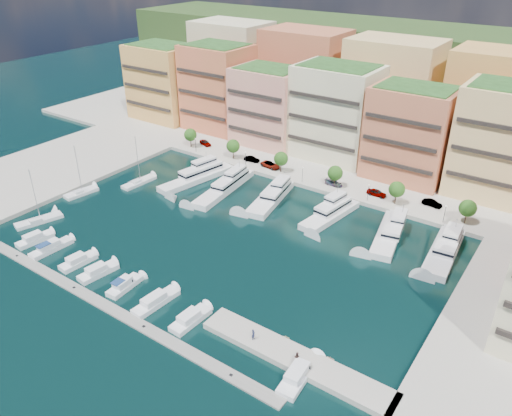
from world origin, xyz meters
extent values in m
plane|color=black|center=(0.00, 0.00, 0.00)|extent=(400.00, 400.00, 0.00)
cube|color=#9E998E|center=(0.00, 62.00, 0.00)|extent=(220.00, 64.00, 2.00)
cube|color=#9E998E|center=(-62.00, -8.00, 0.00)|extent=(34.00, 76.00, 2.00)
cube|color=#1C3616|center=(0.00, 110.00, 0.00)|extent=(240.00, 40.00, 58.00)
cube|color=gray|center=(-3.00, -30.00, 0.00)|extent=(72.00, 2.20, 0.35)
cube|color=#9E998E|center=(30.00, -22.00, 0.00)|extent=(32.00, 5.00, 2.00)
cube|color=#E6A654|center=(-66.00, 50.00, 13.00)|extent=(22.00, 16.00, 24.00)
cube|color=black|center=(-66.00, 41.75, 13.00)|extent=(20.24, 0.50, 0.90)
cube|color=#22481D|center=(-66.00, 50.00, 25.40)|extent=(19.36, 14.08, 0.80)
cube|color=#DB6349|center=(-44.00, 52.00, 14.00)|extent=(20.00, 16.00, 26.00)
cube|color=black|center=(-44.00, 43.75, 14.00)|extent=(18.40, 0.50, 0.90)
cube|color=#22481D|center=(-44.00, 52.00, 27.40)|extent=(17.60, 14.08, 0.80)
cube|color=#E3A07E|center=(-23.00, 50.00, 12.00)|extent=(20.00, 15.00, 22.00)
cube|color=black|center=(-23.00, 42.25, 12.00)|extent=(18.40, 0.50, 0.90)
cube|color=#22481D|center=(-23.00, 50.00, 23.40)|extent=(17.60, 13.20, 0.80)
cube|color=#F6EBBE|center=(-2.00, 52.00, 13.50)|extent=(22.00, 16.00, 25.00)
cube|color=black|center=(-2.00, 43.75, 13.50)|extent=(20.24, 0.50, 0.90)
cube|color=#22481D|center=(-2.00, 52.00, 26.40)|extent=(19.36, 14.08, 0.80)
cube|color=#C66E4A|center=(20.00, 50.00, 12.50)|extent=(20.00, 15.00, 23.00)
cube|color=black|center=(20.00, 42.25, 12.50)|extent=(18.40, 0.50, 0.90)
cube|color=#22481D|center=(20.00, 50.00, 24.40)|extent=(17.60, 13.20, 0.80)
cube|color=#EECF7E|center=(42.00, 52.00, 14.00)|extent=(22.00, 16.00, 26.00)
cube|color=black|center=(42.00, 43.75, 14.00)|extent=(20.24, 0.50, 0.90)
cube|color=#F6EBBE|center=(-55.00, 74.00, 16.00)|extent=(26.00, 18.00, 30.00)
cube|color=#C66E4A|center=(-25.00, 74.00, 16.00)|extent=(26.00, 18.00, 30.00)
cube|color=#EECF7E|center=(5.00, 74.00, 16.00)|extent=(26.00, 18.00, 30.00)
cube|color=#E6A654|center=(35.00, 74.00, 16.00)|extent=(26.00, 18.00, 30.00)
cylinder|color=#473323|center=(-40.00, 33.50, 2.50)|extent=(0.24, 0.24, 3.00)
sphere|color=#184914|center=(-40.00, 33.50, 4.75)|extent=(3.80, 3.80, 3.80)
cylinder|color=#473323|center=(-24.00, 33.50, 2.50)|extent=(0.24, 0.24, 3.00)
sphere|color=#184914|center=(-24.00, 33.50, 4.75)|extent=(3.80, 3.80, 3.80)
cylinder|color=#473323|center=(-8.00, 33.50, 2.50)|extent=(0.24, 0.24, 3.00)
sphere|color=#184914|center=(-8.00, 33.50, 4.75)|extent=(3.80, 3.80, 3.80)
cylinder|color=#473323|center=(8.00, 33.50, 2.50)|extent=(0.24, 0.24, 3.00)
sphere|color=#184914|center=(8.00, 33.50, 4.75)|extent=(3.80, 3.80, 3.80)
cylinder|color=#473323|center=(24.00, 33.50, 2.50)|extent=(0.24, 0.24, 3.00)
sphere|color=#184914|center=(24.00, 33.50, 4.75)|extent=(3.80, 3.80, 3.80)
cylinder|color=#473323|center=(40.00, 33.50, 2.50)|extent=(0.24, 0.24, 3.00)
sphere|color=#184914|center=(40.00, 33.50, 4.75)|extent=(3.80, 3.80, 3.80)
cylinder|color=black|center=(-36.00, 31.20, 3.00)|extent=(0.10, 0.10, 4.00)
sphere|color=#FFF2CC|center=(-36.00, 31.20, 5.05)|extent=(0.30, 0.30, 0.30)
cylinder|color=black|center=(-18.00, 31.20, 3.00)|extent=(0.10, 0.10, 4.00)
sphere|color=#FFF2CC|center=(-18.00, 31.20, 5.05)|extent=(0.30, 0.30, 0.30)
cylinder|color=black|center=(0.00, 31.20, 3.00)|extent=(0.10, 0.10, 4.00)
sphere|color=#FFF2CC|center=(0.00, 31.20, 5.05)|extent=(0.30, 0.30, 0.30)
cylinder|color=black|center=(18.00, 31.20, 3.00)|extent=(0.10, 0.10, 4.00)
sphere|color=#FFF2CC|center=(18.00, 31.20, 5.05)|extent=(0.30, 0.30, 0.30)
cylinder|color=black|center=(36.00, 31.20, 3.00)|extent=(0.10, 0.10, 4.00)
sphere|color=#FFF2CC|center=(36.00, 31.20, 5.05)|extent=(0.30, 0.30, 0.30)
cube|color=white|center=(-24.04, 17.71, 0.35)|extent=(8.12, 22.94, 2.30)
cube|color=white|center=(-24.04, 19.97, 2.40)|extent=(5.55, 12.82, 1.80)
cube|color=black|center=(-24.04, 19.97, 2.40)|extent=(5.62, 12.89, 0.55)
cube|color=white|center=(-24.04, 21.78, 4.00)|extent=(3.64, 7.10, 1.40)
cylinder|color=#B2B2B7|center=(-24.04, 23.13, 5.60)|extent=(0.14, 0.14, 1.80)
cube|color=black|center=(-24.04, 17.71, -0.10)|extent=(8.18, 23.00, 0.35)
cube|color=white|center=(-14.53, 17.28, 0.35)|extent=(7.01, 23.79, 2.30)
cube|color=white|center=(-14.53, 19.62, 2.40)|extent=(4.99, 13.22, 1.80)
cube|color=black|center=(-14.53, 19.62, 2.40)|extent=(5.06, 13.29, 0.55)
cube|color=white|center=(-14.53, 21.50, 4.00)|extent=(3.37, 7.29, 1.40)
cylinder|color=#B2B2B7|center=(-14.53, 22.90, 5.60)|extent=(0.14, 0.14, 1.80)
cube|color=white|center=(-1.87, 19.28, 0.35)|extent=(8.38, 20.00, 2.30)
cube|color=white|center=(-1.87, 21.22, 2.40)|extent=(5.88, 11.24, 1.80)
cube|color=black|center=(-1.87, 21.22, 2.40)|extent=(5.95, 11.32, 0.55)
cube|color=white|center=(-1.87, 22.78, 4.00)|extent=(3.93, 6.27, 1.40)
cylinder|color=#B2B2B7|center=(-1.87, 23.94, 5.60)|extent=(0.14, 0.14, 1.80)
cube|color=white|center=(13.87, 20.01, 0.35)|extent=(6.74, 18.39, 2.30)
cube|color=white|center=(13.87, 21.81, 2.40)|extent=(4.87, 10.27, 1.80)
cube|color=black|center=(13.87, 21.81, 2.40)|extent=(4.94, 10.34, 0.55)
cube|color=white|center=(13.87, 23.25, 4.00)|extent=(3.31, 5.69, 1.40)
cylinder|color=#B2B2B7|center=(13.87, 24.33, 5.60)|extent=(0.14, 0.14, 1.80)
cube|color=black|center=(13.87, 20.01, -0.10)|extent=(6.79, 18.45, 0.35)
cube|color=white|center=(28.06, 19.55, 0.35)|extent=(8.17, 19.42, 2.30)
cube|color=white|center=(28.06, 21.44, 2.40)|extent=(5.68, 10.92, 1.80)
cube|color=black|center=(28.06, 21.44, 2.40)|extent=(5.75, 10.99, 0.55)
cube|color=white|center=(28.06, 22.95, 4.00)|extent=(3.77, 6.09, 1.40)
cylinder|color=#B2B2B7|center=(28.06, 24.08, 5.60)|extent=(0.14, 0.14, 1.80)
cube|color=white|center=(39.68, 19.45, 0.35)|extent=(6.42, 19.44, 2.30)
cube|color=white|center=(39.68, 21.36, 2.40)|extent=(4.83, 10.80, 1.80)
cube|color=black|center=(39.68, 21.36, 2.40)|extent=(4.90, 10.87, 0.55)
cube|color=white|center=(39.68, 22.89, 4.00)|extent=(3.37, 5.95, 1.40)
cylinder|color=#B2B2B7|center=(39.68, 24.03, 5.60)|extent=(0.14, 0.14, 1.80)
cube|color=white|center=(-32.18, -24.50, 0.25)|extent=(3.31, 7.82, 1.40)
cube|color=white|center=(-32.18, -24.88, 1.55)|extent=(2.32, 3.84, 1.10)
cube|color=black|center=(-32.18, -23.36, 1.30)|extent=(1.77, 0.30, 0.55)
cube|color=white|center=(-26.53, -24.50, 0.25)|extent=(2.82, 9.09, 1.40)
cube|color=white|center=(-26.53, -24.95, 1.55)|extent=(2.08, 4.39, 1.10)
cube|color=black|center=(-26.53, -23.15, 1.30)|extent=(1.75, 0.18, 0.55)
cube|color=navy|center=(-26.53, -26.12, 2.15)|extent=(1.82, 2.77, 0.12)
cube|color=white|center=(-17.95, -24.50, 0.25)|extent=(3.24, 7.45, 1.40)
cube|color=white|center=(-17.95, -24.86, 1.55)|extent=(2.34, 3.64, 1.10)
cube|color=black|center=(-17.95, -23.41, 1.30)|extent=(1.89, 0.26, 0.55)
cube|color=white|center=(-11.98, -24.50, 0.25)|extent=(3.66, 7.95, 1.40)
cube|color=white|center=(-11.98, -24.88, 1.55)|extent=(2.55, 3.92, 1.10)
cube|color=black|center=(-11.98, -23.35, 1.30)|extent=(1.92, 0.35, 0.55)
cube|color=white|center=(-4.65, -24.50, 0.25)|extent=(3.00, 7.38, 1.40)
cube|color=white|center=(-4.65, -24.86, 1.55)|extent=(2.18, 3.59, 1.10)
cube|color=black|center=(-4.65, -23.42, 1.30)|extent=(1.80, 0.23, 0.55)
cube|color=navy|center=(-4.65, -25.80, 2.15)|extent=(1.89, 2.28, 0.12)
cube|color=white|center=(3.30, -24.50, 0.25)|extent=(3.23, 9.29, 1.40)
cube|color=white|center=(3.30, -24.96, 1.55)|extent=(2.34, 4.51, 1.10)
cube|color=black|center=(3.30, -23.13, 1.30)|extent=(1.90, 0.22, 0.55)
cube|color=white|center=(11.30, -24.50, 0.25)|extent=(3.07, 7.83, 1.40)
cube|color=white|center=(11.30, -24.89, 1.55)|extent=(2.29, 3.79, 1.10)
cube|color=black|center=(11.30, -23.34, 1.30)|extent=(1.97, 0.19, 0.55)
cube|color=white|center=(32.11, -24.50, 0.25)|extent=(3.59, 9.29, 1.40)
cube|color=white|center=(32.11, -24.95, 1.55)|extent=(2.58, 4.53, 1.10)
cube|color=black|center=(32.11, -23.14, 1.30)|extent=(2.06, 0.27, 0.55)
cube|color=white|center=(-35.29, 7.86, 0.20)|extent=(3.34, 9.91, 1.20)
cube|color=white|center=(-35.29, 6.88, 1.10)|extent=(1.78, 2.54, 0.60)
cylinder|color=#B2B2B7|center=(-35.29, 8.35, 6.80)|extent=(0.14, 0.14, 12.00)
cylinder|color=#B2B2B7|center=(-35.29, 6.39, 1.80)|extent=(0.39, 4.39, 0.10)
cube|color=white|center=(-42.60, -4.70, 0.20)|extent=(4.03, 8.70, 1.20)
cube|color=white|center=(-42.60, -5.54, 1.10)|extent=(1.98, 2.32, 0.60)
cylinder|color=#B2B2B7|center=(-42.60, -4.28, 6.80)|extent=(0.14, 0.14, 12.00)
cylinder|color=#B2B2B7|center=(-42.60, -5.96, 1.80)|extent=(0.67, 3.74, 0.10)
cube|color=white|center=(-38.85, -19.09, 0.20)|extent=(5.67, 10.52, 1.20)
cube|color=white|center=(-38.85, -20.10, 1.10)|extent=(2.35, 2.92, 0.60)
cylinder|color=#B2B2B7|center=(-38.85, -18.58, 6.80)|extent=(0.14, 0.14, 12.00)
cylinder|color=#B2B2B7|center=(-38.85, -20.61, 1.80)|extent=(1.44, 4.39, 0.10)
imported|color=beige|center=(26.53, -19.00, 0.42)|extent=(1.62, 1.41, 0.83)
imported|color=beige|center=(34.46, -19.00, 0.41)|extent=(1.83, 1.67, 0.83)
imported|color=gray|center=(-37.30, 36.96, 1.78)|extent=(4.91, 3.21, 1.55)
imported|color=gray|center=(-18.36, 34.66, 1.73)|extent=(4.60, 2.09, 1.46)
imported|color=gray|center=(-11.79, 34.25, 1.79)|extent=(6.02, 3.42, 1.58)
imported|color=gray|center=(7.55, 34.13, 1.67)|extent=(4.67, 2.06, 1.33)
imported|color=gray|center=(18.74, 34.93, 1.81)|extent=(4.81, 2.00, 1.63)
imported|color=gray|center=(31.52, 37.30, 1.75)|extent=(4.70, 2.02, 1.50)
imported|color=#272D4E|center=(22.80, -22.69, 1.96)|extent=(0.54, 0.75, 1.91)
imported|color=#4F362F|center=(30.84, -22.95, 1.97)|extent=(1.00, 0.82, 1.94)
camera|label=1|loc=(56.90, -70.60, 56.16)|focal=35.00mm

